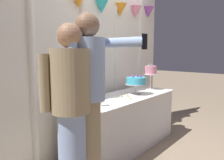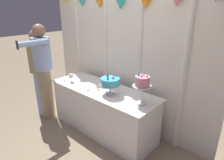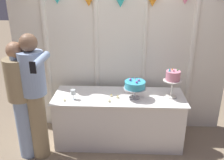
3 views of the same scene
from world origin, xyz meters
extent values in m
plane|color=gray|center=(0.00, 0.00, 0.00)|extent=(24.00, 24.00, 0.00)
cube|color=white|center=(0.00, 0.56, 1.21)|extent=(3.21, 0.04, 2.42)
cylinder|color=white|center=(-1.10, 0.54, 1.21)|extent=(0.08, 0.08, 2.42)
cylinder|color=white|center=(-0.35, 0.54, 1.21)|extent=(0.08, 0.08, 2.42)
cylinder|color=white|center=(0.36, 0.54, 1.21)|extent=(0.06, 0.06, 2.42)
cylinder|color=white|center=(1.06, 0.54, 1.21)|extent=(0.08, 0.08, 2.42)
cone|color=#2DB2B7|center=(0.00, 0.50, 1.99)|extent=(0.20, 0.20, 0.19)
cube|color=white|center=(0.00, 0.10, 0.36)|extent=(1.77, 0.61, 0.73)
cube|color=white|center=(0.00, 0.10, 0.73)|extent=(1.82, 0.66, 0.01)
cylinder|color=#B2B2B7|center=(0.21, 0.04, 0.75)|extent=(0.15, 0.15, 0.01)
cylinder|color=#B2B2B7|center=(0.21, 0.04, 0.82)|extent=(0.02, 0.02, 0.13)
cylinder|color=#B2B2B7|center=(0.21, 0.04, 0.89)|extent=(0.31, 0.31, 0.01)
cylinder|color=#3DB2D1|center=(0.21, 0.04, 0.94)|extent=(0.28, 0.28, 0.09)
sphere|color=purple|center=(0.26, 0.05, 1.00)|extent=(0.03, 0.03, 0.03)
cone|color=pink|center=(0.21, 0.13, 1.00)|extent=(0.02, 0.02, 0.03)
sphere|color=purple|center=(0.15, 0.06, 1.00)|extent=(0.03, 0.03, 0.03)
sphere|color=purple|center=(0.23, -0.02, 1.00)|extent=(0.03, 0.03, 0.03)
cylinder|color=silver|center=(0.72, 0.10, 0.75)|extent=(0.15, 0.15, 0.01)
cylinder|color=silver|center=(0.72, 0.10, 0.87)|extent=(0.02, 0.02, 0.23)
cylinder|color=silver|center=(0.72, 0.10, 0.99)|extent=(0.25, 0.25, 0.01)
cylinder|color=pink|center=(0.72, 0.10, 1.06)|extent=(0.19, 0.19, 0.13)
sphere|color=green|center=(0.77, 0.11, 1.13)|extent=(0.02, 0.02, 0.02)
cone|color=orange|center=(0.71, 0.13, 1.14)|extent=(0.02, 0.02, 0.03)
cone|color=#2DB2B7|center=(0.66, 0.08, 1.15)|extent=(0.03, 0.03, 0.05)
sphere|color=pink|center=(0.72, 0.08, 1.13)|extent=(0.03, 0.03, 0.03)
cylinder|color=silver|center=(-0.61, -0.03, 0.74)|extent=(0.06, 0.06, 0.00)
cylinder|color=silver|center=(-0.61, -0.03, 0.78)|extent=(0.01, 0.01, 0.07)
cylinder|color=silver|center=(-0.61, -0.03, 0.85)|extent=(0.07, 0.07, 0.07)
cylinder|color=beige|center=(-0.72, -0.09, 0.75)|extent=(0.04, 0.04, 0.02)
sphere|color=#F9CC4C|center=(-0.72, -0.09, 0.77)|extent=(0.01, 0.01, 0.01)
cylinder|color=beige|center=(-0.13, -0.09, 0.75)|extent=(0.04, 0.04, 0.02)
sphere|color=#F9CC4C|center=(-0.13, -0.09, 0.77)|extent=(0.01, 0.01, 0.01)
cylinder|color=beige|center=(-0.10, 0.07, 0.75)|extent=(0.04, 0.04, 0.02)
sphere|color=#F9CC4C|center=(-0.10, 0.07, 0.77)|extent=(0.01, 0.01, 0.01)
cylinder|color=beige|center=(-0.02, 0.03, 0.75)|extent=(0.05, 0.05, 0.02)
sphere|color=#F9CC4C|center=(-0.02, 0.03, 0.77)|extent=(0.01, 0.01, 0.01)
cylinder|color=#93ADD6|center=(-1.22, -0.26, 0.42)|extent=(0.32, 0.32, 0.85)
cylinder|color=#9E8966|center=(-1.22, -0.26, 1.11)|extent=(0.45, 0.45, 0.52)
sphere|color=#A37556|center=(-1.22, -0.26, 1.47)|extent=(0.20, 0.20, 0.20)
cylinder|color=#9E8966|center=(-1.40, -0.15, 1.10)|extent=(0.08, 0.08, 0.46)
cylinder|color=#9E8966|center=(-1.04, -0.36, 1.10)|extent=(0.08, 0.08, 0.46)
cylinder|color=#9E8966|center=(-1.04, -0.27, 0.46)|extent=(0.24, 0.24, 0.92)
cylinder|color=#93ADD6|center=(-1.04, -0.27, 1.20)|extent=(0.34, 0.34, 0.54)
sphere|color=#846047|center=(-1.04, -0.27, 1.57)|extent=(0.21, 0.21, 0.21)
cylinder|color=#93ADD6|center=(-1.23, -0.30, 1.19)|extent=(0.08, 0.08, 0.48)
cylinder|color=#93ADD6|center=(-0.85, -0.49, 1.43)|extent=(0.08, 0.48, 0.08)
cube|color=black|center=(-0.85, -0.73, 1.43)|extent=(0.06, 0.01, 0.12)
camera|label=1|loc=(-2.37, -1.65, 1.35)|focal=34.97mm
camera|label=2|loc=(2.00, -1.89, 1.96)|focal=31.90mm
camera|label=3|loc=(0.04, -3.03, 2.23)|focal=39.88mm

